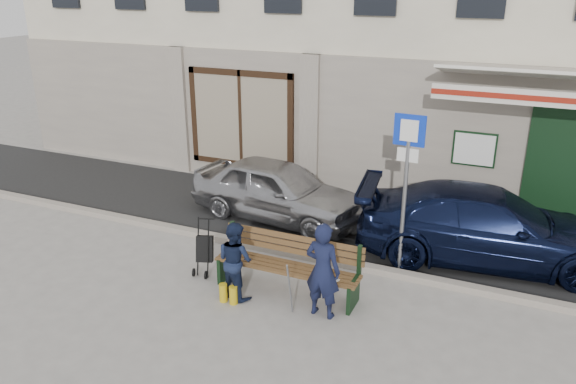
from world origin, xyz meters
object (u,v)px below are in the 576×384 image
Objects in this scene: bench at (284,266)px; man at (323,270)px; woman at (235,260)px; stroller at (204,250)px; car_silver at (277,190)px; parking_sign at (407,169)px; car_navy at (487,226)px.

bench is 1.59× the size of man.
woman is at bearing -146.54° from bench.
woman is at bearing -47.06° from stroller.
car_silver is at bearing -49.69° from man.
bench is 1.89× the size of woman.
stroller is at bearing -151.58° from parking_sign.
car_silver is 3.40m from parking_sign.
parking_sign is 2.54m from bench.
car_silver is 2.68m from stroller.
man is 1.46m from woman.
man is at bearing -29.54° from stroller.
car_silver is 0.82× the size of car_navy.
stroller is at bearing -8.71° from woman.
stroller is (-2.30, 0.41, -0.32)m from man.
bench is (1.37, -2.68, -0.18)m from car_silver.
parking_sign is (2.91, -1.24, 1.23)m from car_silver.
woman is at bearing -136.27° from parking_sign.
car_navy is at bearing -120.17° from man.
parking_sign reaches higher than woman.
car_navy is 2.05m from parking_sign.
car_navy is (4.20, -0.21, 0.03)m from car_silver.
stroller is at bearing -4.84° from man.
man reaches higher than bench.
bench is 1.50m from stroller.
car_silver is at bearing 160.16° from parking_sign.
man is at bearing 136.79° from car_navy.
woman is at bearing 121.95° from car_navy.
car_navy is at bearing -121.35° from woman.
bench is 0.94m from man.
car_navy is 1.90× the size of bench.
man reaches higher than car_navy.
car_silver is 1.35× the size of parking_sign.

